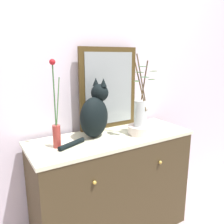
{
  "coord_description": "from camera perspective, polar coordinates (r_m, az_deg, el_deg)",
  "views": [
    {
      "loc": [
        -0.82,
        -1.36,
        1.37
      ],
      "look_at": [
        0.0,
        0.0,
        0.98
      ],
      "focal_mm": 37.26,
      "sensor_mm": 36.0,
      "label": 1
    }
  ],
  "objects": [
    {
      "name": "wall_back",
      "position": [
        1.86,
        -4.9,
        11.4
      ],
      "size": [
        4.4,
        0.08,
        2.6
      ],
      "primitive_type": "cube",
      "color": "silver",
      "rests_on": "ground_plane"
    },
    {
      "name": "sideboard",
      "position": [
        1.87,
        0.0,
        -17.63
      ],
      "size": [
        1.2,
        0.47,
        0.8
      ],
      "color": "#3D301D",
      "rests_on": "ground_plane"
    },
    {
      "name": "mirror_leaning",
      "position": [
        1.83,
        -0.82,
        5.79
      ],
      "size": [
        0.49,
        0.03,
        0.63
      ],
      "color": "#443317",
      "rests_on": "sideboard"
    },
    {
      "name": "cat_sitting",
      "position": [
        1.64,
        -4.25,
        -0.36
      ],
      "size": [
        0.45,
        0.26,
        0.42
      ],
      "color": "black",
      "rests_on": "sideboard"
    },
    {
      "name": "vase_slim_green",
      "position": [
        1.49,
        -13.53,
        -3.41
      ],
      "size": [
        0.06,
        0.05,
        0.55
      ],
      "color": "maroon",
      "rests_on": "sideboard"
    },
    {
      "name": "bowl_porcelain",
      "position": [
        1.74,
        6.89,
        -4.34
      ],
      "size": [
        0.18,
        0.18,
        0.06
      ],
      "primitive_type": "cylinder",
      "color": "silver",
      "rests_on": "sideboard"
    },
    {
      "name": "vase_glass_clear",
      "position": [
        1.7,
        7.08,
        0.46
      ],
      "size": [
        0.22,
        0.17,
        0.52
      ],
      "color": "silver",
      "rests_on": "bowl_porcelain"
    }
  ]
}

